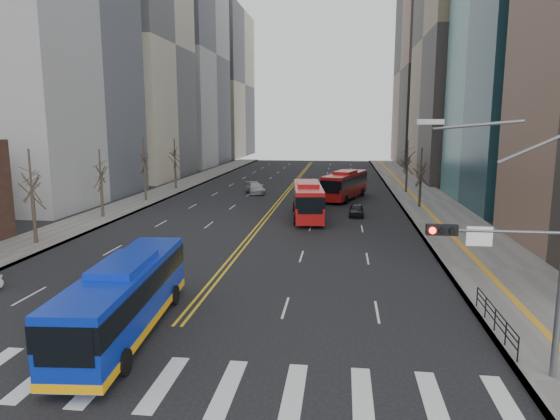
{
  "coord_description": "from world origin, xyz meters",
  "views": [
    {
      "loc": [
        7.42,
        -15.98,
        9.25
      ],
      "look_at": [
        3.92,
        12.02,
        4.34
      ],
      "focal_mm": 32.0,
      "sensor_mm": 36.0,
      "label": 1
    }
  ],
  "objects": [
    {
      "name": "car_dark_far",
      "position": [
        9.12,
        62.15,
        0.64
      ],
      "size": [
        3.55,
        5.04,
        1.28
      ],
      "primitive_type": "imported",
      "rotation": [
        0.0,
        0.0,
        -0.34
      ],
      "color": "black",
      "rests_on": "ground"
    },
    {
      "name": "blue_bus",
      "position": [
        -1.95,
        4.0,
        1.76
      ],
      "size": [
        3.36,
        11.67,
        3.36
      ],
      "color": "#0B27AA",
      "rests_on": "ground"
    },
    {
      "name": "signal_mast",
      "position": [
        13.77,
        2.0,
        4.86
      ],
      "size": [
        5.37,
        0.37,
        9.39
      ],
      "color": "slate",
      "rests_on": "ground"
    },
    {
      "name": "car_dark_mid",
      "position": [
        8.95,
        34.24,
        0.61
      ],
      "size": [
        1.55,
        3.61,
        1.21
      ],
      "primitive_type": "imported",
      "rotation": [
        0.0,
        0.0,
        -0.03
      ],
      "color": "black",
      "rests_on": "ground"
    },
    {
      "name": "crosswalk",
      "position": [
        0.0,
        0.0,
        0.01
      ],
      "size": [
        26.7,
        4.0,
        0.01
      ],
      "color": "silver",
      "rests_on": "ground"
    },
    {
      "name": "pedestrian_railing",
      "position": [
        14.3,
        6.0,
        0.82
      ],
      "size": [
        0.06,
        6.06,
        1.02
      ],
      "color": "black",
      "rests_on": "sidewalk_right"
    },
    {
      "name": "car_silver",
      "position": [
        -4.07,
        49.19,
        0.72
      ],
      "size": [
        3.64,
        5.32,
        1.43
      ],
      "primitive_type": "imported",
      "rotation": [
        0.0,
        0.0,
        0.37
      ],
      "color": "#ADADB3",
      "rests_on": "ground"
    },
    {
      "name": "office_towers",
      "position": [
        0.12,
        68.51,
        23.92
      ],
      "size": [
        83.0,
        134.0,
        58.0
      ],
      "color": "gray",
      "rests_on": "ground"
    },
    {
      "name": "sidewalk_left",
      "position": [
        -16.5,
        45.0,
        0.07
      ],
      "size": [
        5.0,
        130.0,
        0.15
      ],
      "primitive_type": "cube",
      "color": "slate",
      "rests_on": "ground"
    },
    {
      "name": "street_trees",
      "position": [
        -7.18,
        34.55,
        4.87
      ],
      "size": [
        35.2,
        47.2,
        7.6
      ],
      "color": "#2C231B",
      "rests_on": "ground"
    },
    {
      "name": "centerline",
      "position": [
        0.0,
        55.0,
        0.01
      ],
      "size": [
        0.55,
        100.0,
        0.01
      ],
      "color": "gold",
      "rests_on": "ground"
    },
    {
      "name": "red_bus_far",
      "position": [
        7.83,
        45.68,
        1.95
      ],
      "size": [
        5.75,
        11.32,
        3.51
      ],
      "color": "#AB1312",
      "rests_on": "ground"
    },
    {
      "name": "sidewalk_right",
      "position": [
        17.5,
        45.0,
        0.07
      ],
      "size": [
        7.0,
        130.0,
        0.15
      ],
      "primitive_type": "cube",
      "color": "slate",
      "rests_on": "ground"
    },
    {
      "name": "red_bus_near",
      "position": [
        4.13,
        32.53,
        1.99
      ],
      "size": [
        3.82,
        11.5,
        3.58
      ],
      "color": "#AB1312",
      "rests_on": "ground"
    },
    {
      "name": "ground",
      "position": [
        0.0,
        0.0,
        0.0
      ],
      "size": [
        220.0,
        220.0,
        0.0
      ],
      "primitive_type": "plane",
      "color": "black"
    }
  ]
}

